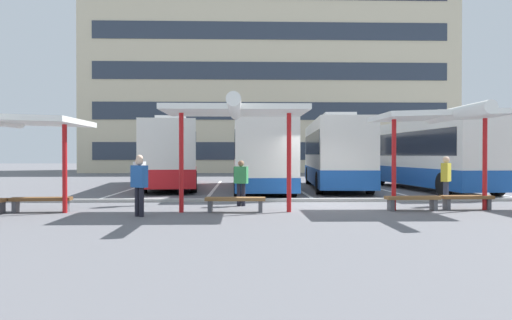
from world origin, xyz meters
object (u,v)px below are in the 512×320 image
waiting_passenger_0 (446,177)px  waiting_passenger_1 (139,182)px  coach_bus_0 (172,156)px  bench_3 (412,200)px  coach_bus_1 (259,155)px  bench_4 (467,199)px  waiting_shelter_2 (443,118)px  bench_2 (235,201)px  coach_bus_3 (430,155)px  waiting_shelter_0 (3,121)px  coach_bus_2 (335,155)px  bench_1 (41,201)px  waiting_passenger_3 (241,180)px  waiting_shelter_1 (235,112)px  waiting_passenger_2 (140,176)px

waiting_passenger_0 → waiting_passenger_1: 10.12m
coach_bus_0 → bench_3: (9.05, -11.25, -1.36)m
coach_bus_1 → bench_4: size_ratio=7.55×
waiting_shelter_2 → bench_2: bearing=-179.2°
coach_bus_3 → bench_4: size_ratio=6.77×
coach_bus_3 → waiting_shelter_0: (-16.27, -9.24, 0.98)m
bench_3 → coach_bus_2: bearing=93.1°
coach_bus_2 → bench_2: coach_bus_2 is taller
waiting_shelter_0 → bench_1: 2.58m
bench_3 → waiting_passenger_1: size_ratio=1.02×
coach_bus_1 → waiting_shelter_2: coach_bus_1 is taller
coach_bus_0 → bench_1: coach_bus_0 is taller
coach_bus_3 → bench_1: size_ratio=6.03×
bench_4 → waiting_passenger_1: waiting_passenger_1 is taller
coach_bus_2 → waiting_shelter_0: (-11.75, -10.31, 0.99)m
bench_3 → bench_4: (1.80, 0.16, -0.00)m
waiting_shelter_0 → bench_3: 12.52m
waiting_passenger_3 → waiting_shelter_1: bearing=-94.9°
coach_bus_1 → waiting_passenger_3: size_ratio=7.79×
coach_bus_0 → waiting_passenger_3: (3.72, -9.76, -0.81)m
waiting_shelter_0 → bench_4: bearing=2.9°
bench_1 → waiting_shelter_1: waiting_shelter_1 is taller
bench_3 → bench_4: 1.81m
waiting_shelter_2 → waiting_passenger_3: (-6.23, 1.64, -2.01)m
coach_bus_3 → waiting_shelter_1: (-9.49, -9.20, 1.26)m
coach_bus_0 → waiting_passenger_0: size_ratio=6.87×
coach_bus_0 → coach_bus_2: (8.53, -1.50, 0.04)m
coach_bus_3 → bench_4: 8.91m
waiting_passenger_2 → coach_bus_3: bearing=28.7°
waiting_passenger_0 → coach_bus_1: bearing=127.5°
waiting_shelter_2 → waiting_passenger_3: bearing=165.2°
bench_4 → waiting_shelter_1: bearing=-174.7°
coach_bus_0 → waiting_shelter_1: 12.35m
waiting_passenger_2 → bench_1: bearing=-145.6°
bench_1 → bench_4: size_ratio=1.12×
bench_3 → waiting_passenger_2: size_ratio=0.97×
coach_bus_0 → waiting_shelter_2: bearing=-48.9°
coach_bus_1 → bench_3: bearing=-64.2°
waiting_shelter_0 → waiting_shelter_2: bearing=1.8°
coach_bus_2 → coach_bus_1: bearing=-171.9°
coach_bus_2 → coach_bus_3: (4.51, -1.07, 0.01)m
coach_bus_1 → coach_bus_2: bearing=8.1°
coach_bus_2 → waiting_shelter_0: coach_bus_2 is taller
coach_bus_3 → waiting_passenger_2: (-12.78, -7.01, -0.72)m
waiting_shelter_0 → waiting_passenger_2: waiting_shelter_0 is taller
waiting_shelter_1 → waiting_shelter_2: (6.40, 0.36, -0.11)m
bench_1 → waiting_shelter_2: (12.28, -0.06, 2.55)m
waiting_passenger_0 → waiting_passenger_1: bearing=-165.6°
waiting_passenger_2 → bench_4: bearing=-8.1°
coach_bus_0 → coach_bus_1: (4.61, -2.06, 0.02)m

